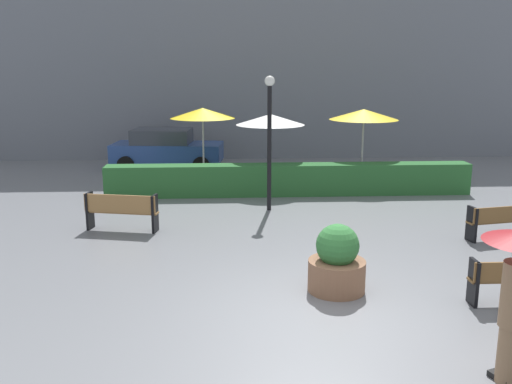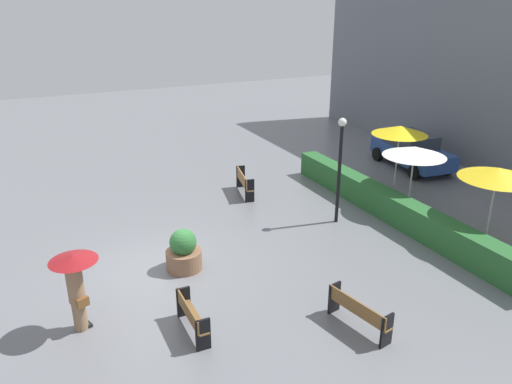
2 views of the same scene
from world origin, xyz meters
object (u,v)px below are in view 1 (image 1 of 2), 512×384
(patio_umbrella_yellow_far, at_px, (364,115))
(parked_car, at_px, (166,148))
(patio_umbrella_yellow, at_px, (203,113))
(patio_umbrella_white, at_px, (270,120))
(bench_far_left, at_px, (121,209))
(lamp_post, at_px, (269,129))
(planter_pot, at_px, (337,263))
(bench_far_right, at_px, (504,219))

(patio_umbrella_yellow_far, xyz_separation_m, parked_car, (-6.95, 3.14, -1.55))
(patio_umbrella_yellow, distance_m, patio_umbrella_white, 2.59)
(patio_umbrella_white, bearing_deg, bench_far_left, -129.71)
(parked_car, bearing_deg, lamp_post, -61.75)
(planter_pot, xyz_separation_m, parked_car, (-4.28, 12.36, 0.28))
(planter_pot, relative_size, patio_umbrella_yellow_far, 0.49)
(bench_far_left, relative_size, patio_umbrella_yellow_far, 0.72)
(planter_pot, height_order, patio_umbrella_white, patio_umbrella_white)
(patio_umbrella_white, distance_m, parked_car, 5.35)
(patio_umbrella_white, bearing_deg, patio_umbrella_yellow, 150.30)
(lamp_post, bearing_deg, patio_umbrella_white, 84.97)
(parked_car, bearing_deg, patio_umbrella_white, -42.91)
(lamp_post, relative_size, patio_umbrella_yellow_far, 1.46)
(planter_pot, height_order, patio_umbrella_yellow, patio_umbrella_yellow)
(parked_car, bearing_deg, patio_umbrella_yellow, -55.55)
(bench_far_left, xyz_separation_m, patio_umbrella_yellow, (1.79, 6.14, 1.81))
(bench_far_right, bearing_deg, patio_umbrella_yellow, 134.66)
(patio_umbrella_white, height_order, patio_umbrella_yellow_far, patio_umbrella_yellow_far)
(bench_far_left, bearing_deg, planter_pot, -41.34)
(planter_pot, relative_size, lamp_post, 0.33)
(bench_far_right, relative_size, planter_pot, 1.44)
(patio_umbrella_yellow_far, bearing_deg, patio_umbrella_yellow, 170.40)
(patio_umbrella_white, bearing_deg, bench_far_right, -50.46)
(lamp_post, relative_size, patio_umbrella_yellow, 1.46)
(parked_car, bearing_deg, patio_umbrella_yellow_far, -24.35)
(planter_pot, bearing_deg, lamp_post, 97.49)
(patio_umbrella_yellow_far, bearing_deg, parked_car, 155.65)
(bench_far_left, relative_size, patio_umbrella_yellow, 0.72)
(parked_car, bearing_deg, bench_far_left, -91.78)
(bench_far_right, height_order, bench_far_left, bench_far_left)
(bench_far_right, relative_size, parked_car, 0.41)
(planter_pot, height_order, parked_car, parked_car)
(planter_pot, distance_m, patio_umbrella_yellow, 10.65)
(patio_umbrella_yellow, bearing_deg, patio_umbrella_white, -29.70)
(bench_far_right, xyz_separation_m, patio_umbrella_yellow_far, (-1.81, 6.40, 1.88))
(patio_umbrella_yellow, relative_size, patio_umbrella_white, 1.05)
(bench_far_left, distance_m, lamp_post, 4.54)
(bench_far_left, relative_size, patio_umbrella_white, 0.75)
(bench_far_left, xyz_separation_m, parked_car, (0.26, 8.37, 0.27))
(bench_far_left, bearing_deg, parked_car, 88.22)
(parked_car, bearing_deg, bench_far_right, -47.46)
(patio_umbrella_yellow, relative_size, patio_umbrella_yellow_far, 1.00)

